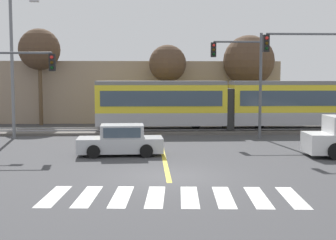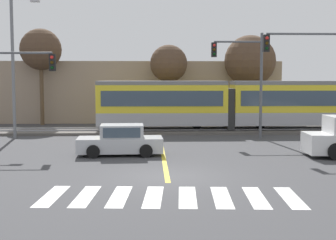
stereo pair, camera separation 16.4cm
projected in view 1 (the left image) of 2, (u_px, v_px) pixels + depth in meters
ground_plane at (168, 177)px, 18.13m from camera, size 200.00×200.00×0.00m
track_bed at (158, 131)px, 33.08m from camera, size 120.00×4.00×0.18m
rail_near at (159, 130)px, 32.36m from camera, size 120.00×0.08×0.10m
rail_far at (158, 128)px, 33.79m from camera, size 120.00×0.08×0.10m
light_rail_tram at (228, 103)px, 33.12m from camera, size 18.50×2.64×3.43m
crosswalk_stripe_0 at (54, 196)px, 15.14m from camera, size 0.74×2.83×0.01m
crosswalk_stripe_1 at (88, 196)px, 15.12m from camera, size 0.74×2.83×0.01m
crosswalk_stripe_2 at (121, 196)px, 15.09m from camera, size 0.74×2.83×0.01m
crosswalk_stripe_3 at (155, 197)px, 15.07m from camera, size 0.74×2.83×0.01m
crosswalk_stripe_4 at (190, 197)px, 15.05m from camera, size 0.74×2.83×0.01m
crosswalk_stripe_5 at (224, 197)px, 15.02m from camera, size 0.74×2.83×0.01m
crosswalk_stripe_6 at (258, 197)px, 15.00m from camera, size 0.74×2.83×0.01m
crosswalk_stripe_7 at (292, 197)px, 14.98m from camera, size 0.74×2.83×0.01m
lane_centre_line at (163, 152)px, 24.08m from camera, size 0.20×14.12×0.01m
sedan_crossing at (121, 141)px, 23.18m from camera, size 4.27×2.05×1.52m
traffic_light_mid_right at (314, 68)px, 25.03m from camera, size 4.25×0.38×6.59m
traffic_light_far_right at (245, 71)px, 29.30m from camera, size 3.25×0.38×6.62m
traffic_light_mid_left at (4, 79)px, 24.50m from camera, size 4.25×0.38×5.68m
street_lamp_west at (14, 59)px, 29.36m from camera, size 1.86×0.28×8.95m
bare_tree_west at (39, 50)px, 37.52m from camera, size 3.33×3.33×7.78m
bare_tree_east at (168, 64)px, 37.52m from camera, size 3.00×3.00×6.48m
bare_tree_far_east at (249, 61)px, 38.61m from camera, size 4.23×4.23×7.34m
building_backdrop_far at (117, 91)px, 41.97m from camera, size 27.88×6.00×5.22m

